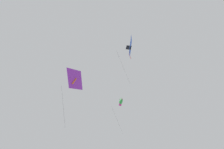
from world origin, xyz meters
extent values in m
pyramid|color=purple|center=(3.74, 4.09, 18.81)|extent=(1.24, 2.81, 1.57)
cube|color=orange|center=(3.97, 4.12, 18.68)|extent=(0.93, 0.19, 0.99)
cube|color=orange|center=(3.42, 4.04, 19.47)|extent=(0.22, 0.69, 0.18)
cylinder|color=#47474C|center=(4.76, 3.92, 15.83)|extent=(0.46, 1.32, 4.38)
ellipsoid|color=green|center=(1.81, -3.87, 20.37)|extent=(0.86, 0.85, 1.16)
cube|color=#DB2D93|center=(1.61, -3.68, 20.50)|extent=(0.32, 0.34, 0.24)
cube|color=#DB2D93|center=(1.97, -4.10, 20.50)|extent=(0.32, 0.34, 0.24)
cube|color=#DB2D93|center=(1.91, -3.78, 19.75)|extent=(0.33, 0.29, 0.40)
sphere|color=black|center=(1.81, -3.67, 20.76)|extent=(0.13, 0.13, 0.10)
sphere|color=black|center=(2.00, -3.89, 20.76)|extent=(0.13, 0.13, 0.10)
cylinder|color=#47474C|center=(2.66, -4.20, 17.91)|extent=(0.89, 1.48, 3.48)
pyramid|color=blue|center=(-1.27, -1.25, 27.95)|extent=(1.86, 3.11, 2.02)
cube|color=black|center=(-1.06, -1.15, 27.74)|extent=(0.88, 0.47, 1.07)
cube|color=black|center=(-1.43, -1.33, 28.81)|extent=(0.44, 0.76, 0.22)
cylinder|color=#47474C|center=(-1.10, -1.19, 26.79)|extent=(0.04, 0.01, 0.31)
cube|color=red|center=(-1.10, -1.20, 26.64)|extent=(0.17, 0.06, 0.06)
cylinder|color=#47474C|center=(-1.07, -1.21, 26.48)|extent=(0.02, 0.08, 0.31)
cube|color=red|center=(-1.03, -1.21, 26.33)|extent=(0.08, 0.17, 0.06)
cylinder|color=#47474C|center=(-1.01, -1.17, 26.18)|extent=(0.08, 0.06, 0.31)
cube|color=red|center=(-0.98, -1.14, 26.03)|extent=(0.08, 0.17, 0.06)
cylinder|color=#47474C|center=(-1.03, -1.17, 25.87)|extent=(0.08, 0.11, 0.31)
cube|color=red|center=(-1.08, -1.20, 25.72)|extent=(0.15, 0.11, 0.06)
cylinder|color=#47474C|center=(-1.13, -1.19, 25.57)|extent=(0.02, 0.10, 0.31)
cube|color=red|center=(-1.17, -1.19, 25.42)|extent=(0.15, 0.12, 0.06)
cylinder|color=#47474C|center=(-1.18, -1.17, 25.26)|extent=(0.05, 0.03, 0.31)
cube|color=red|center=(-1.19, -1.15, 25.11)|extent=(0.11, 0.15, 0.06)
cylinder|color=#47474C|center=(0.23, -1.54, 24.45)|extent=(0.75, 2.67, 4.99)
camera|label=1|loc=(-6.71, 15.37, 5.16)|focal=29.43mm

